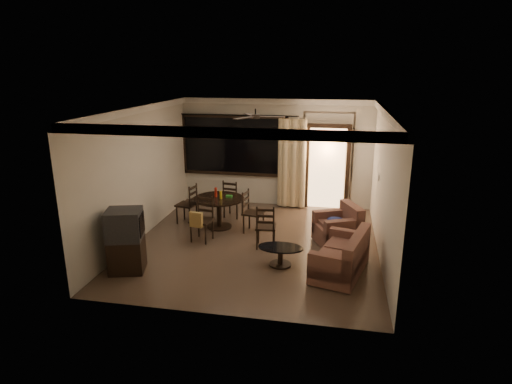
% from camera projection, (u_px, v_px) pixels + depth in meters
% --- Properties ---
extents(ground, '(5.50, 5.50, 0.00)m').
position_uv_depth(ground, '(256.00, 243.00, 9.00)').
color(ground, '#7F6651').
rests_on(ground, ground).
extents(room_shell, '(5.50, 6.70, 5.50)m').
position_uv_depth(room_shell, '(295.00, 144.00, 10.04)').
color(room_shell, beige).
rests_on(room_shell, ground).
extents(dining_table, '(1.14, 1.14, 0.93)m').
position_uv_depth(dining_table, '(219.00, 204.00, 9.76)').
color(dining_table, black).
rests_on(dining_table, ground).
extents(dining_chair_west, '(0.49, 0.49, 0.95)m').
position_uv_depth(dining_chair_west, '(187.00, 211.00, 10.12)').
color(dining_chair_west, black).
rests_on(dining_chair_west, ground).
extents(dining_chair_east, '(0.49, 0.49, 0.95)m').
position_uv_depth(dining_chair_east, '(253.00, 220.00, 9.55)').
color(dining_chair_east, black).
rests_on(dining_chair_east, ground).
extents(dining_chair_south, '(0.49, 0.53, 0.95)m').
position_uv_depth(dining_chair_south, '(202.00, 227.00, 9.06)').
color(dining_chair_south, black).
rests_on(dining_chair_south, ground).
extents(dining_chair_north, '(0.49, 0.49, 0.95)m').
position_uv_depth(dining_chair_north, '(233.00, 206.00, 10.54)').
color(dining_chair_north, black).
rests_on(dining_chair_north, ground).
extents(tv_cabinet, '(0.73, 0.69, 1.16)m').
position_uv_depth(tv_cabinet, '(126.00, 241.00, 7.65)').
color(tv_cabinet, black).
rests_on(tv_cabinet, ground).
extents(sofa, '(1.10, 1.57, 0.76)m').
position_uv_depth(sofa, '(343.00, 258.00, 7.61)').
color(sofa, '#42201F').
rests_on(sofa, ground).
extents(armchair, '(1.08, 1.08, 0.82)m').
position_uv_depth(armchair, '(339.00, 228.00, 8.89)').
color(armchair, '#42201F').
rests_on(armchair, ground).
extents(coffee_table, '(0.84, 0.50, 0.37)m').
position_uv_depth(coffee_table, '(280.00, 253.00, 7.94)').
color(coffee_table, black).
rests_on(coffee_table, ground).
extents(side_chair, '(0.45, 0.45, 0.93)m').
position_uv_depth(side_chair, '(266.00, 234.00, 8.74)').
color(side_chair, black).
rests_on(side_chair, ground).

